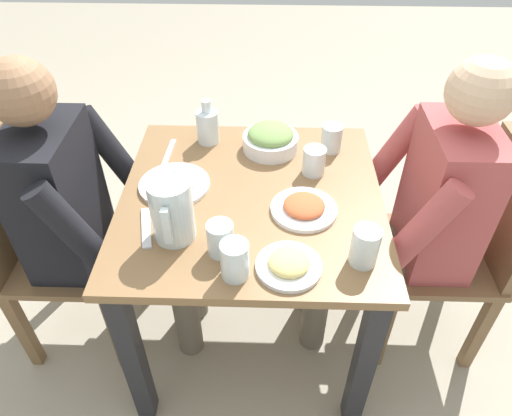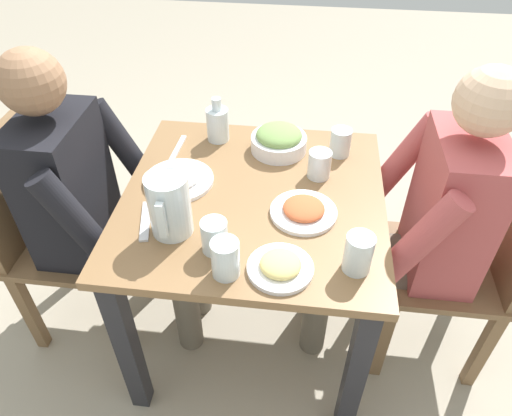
{
  "view_description": "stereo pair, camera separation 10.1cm",
  "coord_description": "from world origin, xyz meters",
  "px_view_note": "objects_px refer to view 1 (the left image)",
  "views": [
    {
      "loc": [
        1.15,
        0.05,
        1.65
      ],
      "look_at": [
        0.06,
        0.02,
        0.7
      ],
      "focal_mm": 33.25,
      "sensor_mm": 36.0,
      "label": 1
    },
    {
      "loc": [
        1.15,
        0.15,
        1.65
      ],
      "look_at": [
        0.06,
        0.02,
        0.7
      ],
      "focal_mm": 33.25,
      "sensor_mm": 36.0,
      "label": 2
    }
  ],
  "objects_px": {
    "dining_table": "(252,225)",
    "chair_far": "(463,243)",
    "plate_rice_curry": "(304,207)",
    "water_glass_far_left": "(332,138)",
    "water_pitcher": "(172,210)",
    "water_glass_near_right": "(220,239)",
    "plate_fries": "(289,264)",
    "oil_carafe": "(208,128)",
    "chair_near": "(42,242)",
    "diner_near": "(90,212)",
    "plate_yoghurt": "(174,183)",
    "water_glass_near_left": "(235,260)",
    "salad_bowl": "(271,139)",
    "water_glass_center": "(314,161)",
    "diner_far": "(413,211)"
  },
  "relations": [
    {
      "from": "plate_rice_curry",
      "to": "water_glass_center",
      "type": "distance_m",
      "value": 0.2
    },
    {
      "from": "plate_fries",
      "to": "water_glass_center",
      "type": "bearing_deg",
      "value": 168.07
    },
    {
      "from": "dining_table",
      "to": "water_pitcher",
      "type": "relative_size",
      "value": 4.34
    },
    {
      "from": "water_glass_far_left",
      "to": "chair_near",
      "type": "bearing_deg",
      "value": -74.61
    },
    {
      "from": "plate_fries",
      "to": "chair_far",
      "type": "bearing_deg",
      "value": 117.99
    },
    {
      "from": "water_glass_near_left",
      "to": "chair_near",
      "type": "bearing_deg",
      "value": -114.31
    },
    {
      "from": "dining_table",
      "to": "plate_fries",
      "type": "bearing_deg",
      "value": 20.25
    },
    {
      "from": "chair_far",
      "to": "chair_near",
      "type": "bearing_deg",
      "value": -88.44
    },
    {
      "from": "chair_far",
      "to": "diner_far",
      "type": "distance_m",
      "value": 0.25
    },
    {
      "from": "chair_near",
      "to": "salad_bowl",
      "type": "bearing_deg",
      "value": 109.12
    },
    {
      "from": "dining_table",
      "to": "chair_far",
      "type": "distance_m",
      "value": 0.74
    },
    {
      "from": "water_pitcher",
      "to": "plate_rice_curry",
      "type": "bearing_deg",
      "value": 107.29
    },
    {
      "from": "dining_table",
      "to": "water_glass_near_left",
      "type": "bearing_deg",
      "value": -5.12
    },
    {
      "from": "plate_rice_curry",
      "to": "oil_carafe",
      "type": "xyz_separation_m",
      "value": [
        -0.38,
        -0.33,
        0.04
      ]
    },
    {
      "from": "water_pitcher",
      "to": "water_glass_near_right",
      "type": "relative_size",
      "value": 1.92
    },
    {
      "from": "water_pitcher",
      "to": "dining_table",
      "type": "bearing_deg",
      "value": 131.38
    },
    {
      "from": "dining_table",
      "to": "salad_bowl",
      "type": "height_order",
      "value": "salad_bowl"
    },
    {
      "from": "plate_fries",
      "to": "water_glass_far_left",
      "type": "height_order",
      "value": "water_glass_far_left"
    },
    {
      "from": "salad_bowl",
      "to": "water_glass_near_left",
      "type": "xyz_separation_m",
      "value": [
        0.59,
        -0.09,
        0.01
      ]
    },
    {
      "from": "chair_near",
      "to": "water_pitcher",
      "type": "relative_size",
      "value": 4.5
    },
    {
      "from": "diner_near",
      "to": "plate_yoghurt",
      "type": "height_order",
      "value": "diner_near"
    },
    {
      "from": "chair_near",
      "to": "plate_rice_curry",
      "type": "distance_m",
      "value": 0.93
    },
    {
      "from": "oil_carafe",
      "to": "water_glass_near_right",
      "type": "bearing_deg",
      "value": 9.58
    },
    {
      "from": "chair_near",
      "to": "plate_fries",
      "type": "relative_size",
      "value": 4.79
    },
    {
      "from": "oil_carafe",
      "to": "chair_near",
      "type": "bearing_deg",
      "value": -60.54
    },
    {
      "from": "water_glass_near_left",
      "to": "water_pitcher",
      "type": "bearing_deg",
      "value": -128.4
    },
    {
      "from": "diner_far",
      "to": "water_pitcher",
      "type": "height_order",
      "value": "diner_far"
    },
    {
      "from": "water_pitcher",
      "to": "oil_carafe",
      "type": "relative_size",
      "value": 1.16
    },
    {
      "from": "water_glass_near_right",
      "to": "water_pitcher",
      "type": "bearing_deg",
      "value": -114.01
    },
    {
      "from": "water_pitcher",
      "to": "water_glass_near_right",
      "type": "distance_m",
      "value": 0.16
    },
    {
      "from": "plate_rice_curry",
      "to": "water_glass_far_left",
      "type": "relative_size",
      "value": 2.09
    },
    {
      "from": "plate_fries",
      "to": "oil_carafe",
      "type": "xyz_separation_m",
      "value": [
        -0.61,
        -0.28,
        0.04
      ]
    },
    {
      "from": "diner_far",
      "to": "salad_bowl",
      "type": "xyz_separation_m",
      "value": [
        -0.23,
        -0.47,
        0.12
      ]
    },
    {
      "from": "oil_carafe",
      "to": "water_pitcher",
      "type": "bearing_deg",
      "value": -4.97
    },
    {
      "from": "water_glass_far_left",
      "to": "oil_carafe",
      "type": "distance_m",
      "value": 0.44
    },
    {
      "from": "water_glass_far_left",
      "to": "water_glass_near_left",
      "type": "bearing_deg",
      "value": -26.85
    },
    {
      "from": "water_glass_center",
      "to": "oil_carafe",
      "type": "bearing_deg",
      "value": -116.04
    },
    {
      "from": "oil_carafe",
      "to": "diner_near",
      "type": "bearing_deg",
      "value": -48.57
    },
    {
      "from": "water_glass_far_left",
      "to": "water_glass_center",
      "type": "bearing_deg",
      "value": -26.72
    },
    {
      "from": "dining_table",
      "to": "water_pitcher",
      "type": "bearing_deg",
      "value": -48.62
    },
    {
      "from": "chair_far",
      "to": "water_glass_far_left",
      "type": "bearing_deg",
      "value": -117.11
    },
    {
      "from": "chair_far",
      "to": "diner_near",
      "type": "xyz_separation_m",
      "value": [
        0.04,
        -1.26,
        0.15
      ]
    },
    {
      "from": "water_pitcher",
      "to": "chair_far",
      "type": "bearing_deg",
      "value": 102.79
    },
    {
      "from": "salad_bowl",
      "to": "plate_fries",
      "type": "height_order",
      "value": "salad_bowl"
    },
    {
      "from": "water_pitcher",
      "to": "water_glass_far_left",
      "type": "height_order",
      "value": "water_pitcher"
    },
    {
      "from": "diner_near",
      "to": "plate_rice_curry",
      "type": "xyz_separation_m",
      "value": [
        0.06,
        0.69,
        0.09
      ]
    },
    {
      "from": "dining_table",
      "to": "water_glass_center",
      "type": "bearing_deg",
      "value": 122.22
    },
    {
      "from": "plate_rice_curry",
      "to": "plate_fries",
      "type": "relative_size",
      "value": 1.13
    },
    {
      "from": "water_glass_center",
      "to": "water_glass_near_right",
      "type": "relative_size",
      "value": 0.94
    },
    {
      "from": "chair_far",
      "to": "plate_fries",
      "type": "relative_size",
      "value": 4.79
    }
  ]
}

